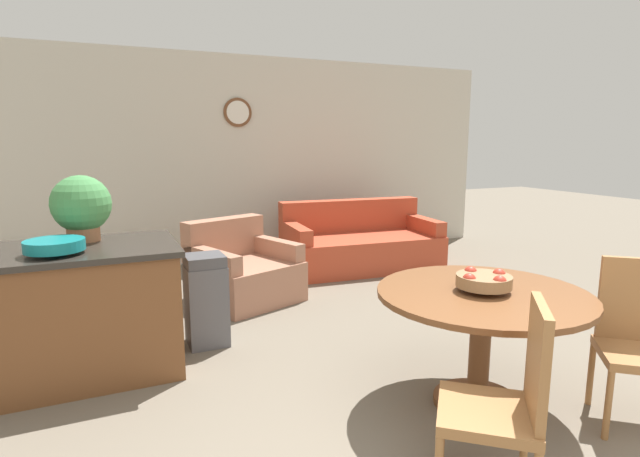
{
  "coord_description": "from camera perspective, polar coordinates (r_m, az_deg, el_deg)",
  "views": [
    {
      "loc": [
        -1.56,
        -1.04,
        1.61
      ],
      "look_at": [
        0.02,
        2.49,
        0.93
      ],
      "focal_mm": 28.0,
      "sensor_mm": 36.0,
      "label": 1
    }
  ],
  "objects": [
    {
      "name": "teal_bowl",
      "position": [
        3.55,
        -28.06,
        -1.73
      ],
      "size": [
        0.36,
        0.36,
        0.1
      ],
      "color": "#147A7F",
      "rests_on": "kitchen_island"
    },
    {
      "name": "kitchen_island",
      "position": [
        3.85,
        -25.62,
        -8.46
      ],
      "size": [
        1.3,
        0.88,
        0.9
      ],
      "color": "brown",
      "rests_on": "ground_plane"
    },
    {
      "name": "armchair",
      "position": [
        5.17,
        -8.91,
        -5.0
      ],
      "size": [
        1.16,
        1.17,
        0.8
      ],
      "rotation": [
        0.0,
        0.0,
        0.35
      ],
      "color": "#A87056",
      "rests_on": "ground_plane"
    },
    {
      "name": "potted_plant",
      "position": [
        3.91,
        -25.62,
        2.32
      ],
      "size": [
        0.41,
        0.41,
        0.47
      ],
      "color": "#A36642",
      "rests_on": "kitchen_island"
    },
    {
      "name": "wall_back",
      "position": [
        6.74,
        -10.8,
        7.7
      ],
      "size": [
        8.0,
        0.09,
        2.7
      ],
      "color": "beige",
      "rests_on": "ground_plane"
    },
    {
      "name": "dining_table",
      "position": [
        3.19,
        17.98,
        -9.66
      ],
      "size": [
        1.25,
        1.25,
        0.73
      ],
      "color": "brown",
      "rests_on": "ground_plane"
    },
    {
      "name": "dining_chair_near_right",
      "position": [
        3.43,
        32.58,
        -10.31
      ],
      "size": [
        0.59,
        0.59,
        0.94
      ],
      "rotation": [
        0.0,
        0.0,
        8.73
      ],
      "color": "#9E6B3D",
      "rests_on": "ground_plane"
    },
    {
      "name": "trash_bin",
      "position": [
        4.09,
        -12.88,
        -7.99
      ],
      "size": [
        0.31,
        0.3,
        0.73
      ],
      "color": "#56565B",
      "rests_on": "ground_plane"
    },
    {
      "name": "fruit_bowl",
      "position": [
        3.12,
        18.22,
        -5.67
      ],
      "size": [
        0.32,
        0.32,
        0.13
      ],
      "color": "olive",
      "rests_on": "dining_table"
    },
    {
      "name": "couch",
      "position": [
        6.41,
        4.54,
        -1.88
      ],
      "size": [
        1.98,
        1.15,
        0.83
      ],
      "rotation": [
        0.0,
        0.0,
        -0.08
      ],
      "color": "#B24228",
      "rests_on": "ground_plane"
    },
    {
      "name": "dining_chair_near_left",
      "position": [
        2.43,
        20.57,
        -17.63
      ],
      "size": [
        0.59,
        0.59,
        0.94
      ],
      "rotation": [
        0.0,
        0.0,
        7.16
      ],
      "color": "#9E6B3D",
      "rests_on": "ground_plane"
    }
  ]
}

